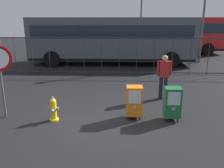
{
  "coord_description": "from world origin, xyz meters",
  "views": [
    {
      "loc": [
        0.59,
        -6.13,
        3.0
      ],
      "look_at": [
        0.3,
        1.2,
        0.9
      ],
      "focal_mm": 37.5,
      "sensor_mm": 36.0,
      "label": 1
    }
  ],
  "objects_px": {
    "newspaper_box_secondary": "(172,102)",
    "bus_near": "(112,38)",
    "newspaper_box_primary": "(134,101)",
    "bus_far": "(160,33)",
    "fire_hydrant": "(53,109)",
    "pedestrian": "(164,74)",
    "street_light_far_left": "(142,4)"
  },
  "relations": [
    {
      "from": "newspaper_box_primary",
      "to": "bus_far",
      "type": "bearing_deg",
      "value": 78.22
    },
    {
      "from": "newspaper_box_secondary",
      "to": "bus_near",
      "type": "bearing_deg",
      "value": 103.62
    },
    {
      "from": "newspaper_box_primary",
      "to": "newspaper_box_secondary",
      "type": "bearing_deg",
      "value": -4.19
    },
    {
      "from": "fire_hydrant",
      "to": "pedestrian",
      "type": "height_order",
      "value": "pedestrian"
    },
    {
      "from": "newspaper_box_secondary",
      "to": "bus_far",
      "type": "distance_m",
      "value": 13.6
    },
    {
      "from": "bus_far",
      "to": "newspaper_box_primary",
      "type": "bearing_deg",
      "value": -108.5
    },
    {
      "from": "pedestrian",
      "to": "bus_near",
      "type": "xyz_separation_m",
      "value": [
        -2.23,
        6.94,
        0.76
      ]
    },
    {
      "from": "newspaper_box_secondary",
      "to": "pedestrian",
      "type": "bearing_deg",
      "value": 87.85
    },
    {
      "from": "pedestrian",
      "to": "street_light_far_left",
      "type": "bearing_deg",
      "value": 90.09
    },
    {
      "from": "bus_near",
      "to": "bus_far",
      "type": "bearing_deg",
      "value": 50.02
    },
    {
      "from": "newspaper_box_primary",
      "to": "pedestrian",
      "type": "relative_size",
      "value": 0.61
    },
    {
      "from": "newspaper_box_primary",
      "to": "newspaper_box_secondary",
      "type": "xyz_separation_m",
      "value": [
        1.12,
        -0.08,
        0.0
      ]
    },
    {
      "from": "fire_hydrant",
      "to": "bus_near",
      "type": "relative_size",
      "value": 0.07
    },
    {
      "from": "newspaper_box_secondary",
      "to": "bus_far",
      "type": "relative_size",
      "value": 0.1
    },
    {
      "from": "street_light_far_left",
      "to": "bus_far",
      "type": "bearing_deg",
      "value": 7.2
    },
    {
      "from": "pedestrian",
      "to": "bus_near",
      "type": "bearing_deg",
      "value": 107.81
    },
    {
      "from": "pedestrian",
      "to": "bus_far",
      "type": "relative_size",
      "value": 0.16
    },
    {
      "from": "fire_hydrant",
      "to": "newspaper_box_secondary",
      "type": "distance_m",
      "value": 3.55
    },
    {
      "from": "fire_hydrant",
      "to": "bus_far",
      "type": "distance_m",
      "value": 14.64
    },
    {
      "from": "fire_hydrant",
      "to": "bus_near",
      "type": "distance_m",
      "value": 9.27
    },
    {
      "from": "bus_near",
      "to": "street_light_far_left",
      "type": "bearing_deg",
      "value": 63.08
    },
    {
      "from": "newspaper_box_secondary",
      "to": "bus_near",
      "type": "height_order",
      "value": "bus_near"
    },
    {
      "from": "newspaper_box_primary",
      "to": "street_light_far_left",
      "type": "xyz_separation_m",
      "value": [
        1.18,
        13.17,
        3.49
      ]
    },
    {
      "from": "fire_hydrant",
      "to": "pedestrian",
      "type": "xyz_separation_m",
      "value": [
        3.61,
        2.13,
        0.6
      ]
    },
    {
      "from": "newspaper_box_secondary",
      "to": "street_light_far_left",
      "type": "distance_m",
      "value": 13.7
    },
    {
      "from": "newspaper_box_primary",
      "to": "street_light_far_left",
      "type": "bearing_deg",
      "value": 84.89
    },
    {
      "from": "fire_hydrant",
      "to": "pedestrian",
      "type": "relative_size",
      "value": 0.45
    },
    {
      "from": "newspaper_box_secondary",
      "to": "bus_near",
      "type": "xyz_separation_m",
      "value": [
        -2.16,
        8.9,
        1.14
      ]
    },
    {
      "from": "fire_hydrant",
      "to": "newspaper_box_secondary",
      "type": "height_order",
      "value": "newspaper_box_secondary"
    },
    {
      "from": "newspaper_box_primary",
      "to": "bus_far",
      "type": "distance_m",
      "value": 13.7
    },
    {
      "from": "newspaper_box_primary",
      "to": "fire_hydrant",
      "type": "bearing_deg",
      "value": -174.14
    },
    {
      "from": "fire_hydrant",
      "to": "street_light_far_left",
      "type": "height_order",
      "value": "street_light_far_left"
    }
  ]
}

